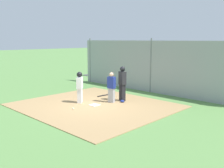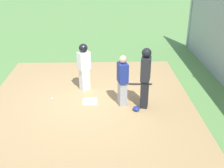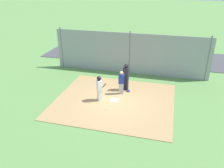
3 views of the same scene
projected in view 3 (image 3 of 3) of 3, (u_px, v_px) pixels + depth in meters
The scene contains 13 objects.
ground_plane at pixel (114, 101), 14.28m from camera, with size 140.00×140.00×0.00m, color #5B8947.
dirt_infield at pixel (114, 100), 14.28m from camera, with size 7.20×6.40×0.03m, color #A88456.
home_plate at pixel (114, 100), 14.27m from camera, with size 0.44×0.44×0.02m, color white.
catcher at pixel (121, 82), 14.76m from camera, with size 0.43×0.34×1.58m.
umpire at pixel (126, 76), 15.21m from camera, with size 0.43×0.35×1.85m.
runner at pixel (99, 87), 13.91m from camera, with size 0.44×0.46×1.62m.
baseball_bat at pixel (104, 86), 16.06m from camera, with size 0.06×0.06×0.82m, color black.
catcher_mask at pixel (128, 91), 15.33m from camera, with size 0.24×0.20×0.12m, color navy.
baseball at pixel (107, 109), 13.23m from camera, with size 0.07×0.07×0.07m, color white.
backstop_fence at pixel (129, 54), 17.72m from camera, with size 12.00×0.10×3.35m.
parking_lot at pixel (138, 56), 22.26m from camera, with size 18.00×5.20×0.04m, color #424247.
parked_car_white at pixel (133, 49), 22.42m from camera, with size 4.30×2.08×1.28m.
parked_car_silver at pixel (111, 49), 22.14m from camera, with size 4.36×2.23×1.28m.
Camera 3 is at (-3.04, 12.10, 7.02)m, focal length 36.84 mm.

